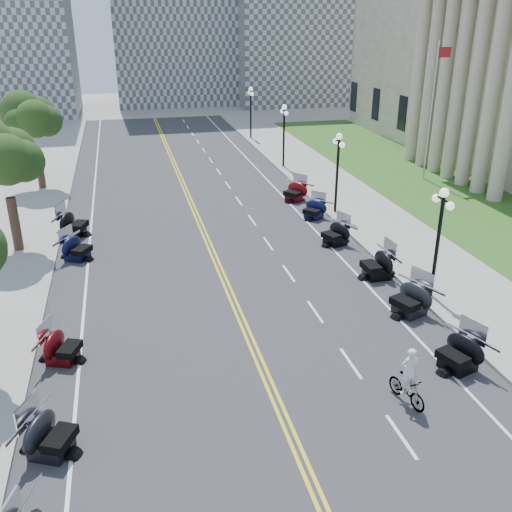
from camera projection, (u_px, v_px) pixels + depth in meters
ground at (265, 375)px, 20.01m from camera, size 160.00×160.00×0.00m
road at (217, 263)px, 28.96m from camera, size 16.00×90.00×0.01m
centerline_yellow_a at (215, 263)px, 28.93m from camera, size 0.12×90.00×0.00m
centerline_yellow_b at (219, 263)px, 28.98m from camera, size 0.12×90.00×0.00m
edge_line_north at (336, 252)px, 30.31m from camera, size 0.12×90.00×0.00m
edge_line_south at (87, 276)px, 27.60m from camera, size 0.12×90.00×0.00m
lane_dash_5 at (401, 436)px, 17.10m from camera, size 0.12×2.00×0.00m
lane_dash_6 at (351, 363)px, 20.68m from camera, size 0.12×2.00×0.00m
lane_dash_7 at (315, 312)px, 24.26m from camera, size 0.12×2.00×0.00m
lane_dash_8 at (289, 273)px, 27.84m from camera, size 0.12×2.00×0.00m
lane_dash_9 at (268, 244)px, 31.42m from camera, size 0.12×2.00×0.00m
lane_dash_10 at (252, 220)px, 35.00m from camera, size 0.12×2.00×0.00m
lane_dash_11 at (239, 201)px, 38.58m from camera, size 0.12×2.00×0.00m
lane_dash_12 at (228, 185)px, 42.16m from camera, size 0.12×2.00×0.00m
lane_dash_13 at (219, 172)px, 45.74m from camera, size 0.12×2.00×0.00m
lane_dash_14 at (211, 160)px, 49.32m from camera, size 0.12×2.00×0.00m
lane_dash_15 at (204, 150)px, 52.90m from camera, size 0.12×2.00×0.00m
lane_dash_16 at (198, 141)px, 56.48m from camera, size 0.12×2.00×0.00m
lane_dash_17 at (193, 134)px, 60.06m from camera, size 0.12×2.00×0.00m
lane_dash_18 at (188, 127)px, 63.65m from camera, size 0.12×2.00×0.00m
lane_dash_19 at (184, 121)px, 67.23m from camera, size 0.12×2.00×0.00m
sidewalk_north at (406, 244)px, 31.15m from camera, size 5.00×90.00×0.15m
lawn at (445, 195)px, 39.81m from camera, size 9.00×60.00×0.10m
distant_block_c at (305, 19)px, 78.54m from camera, size 20.00×14.00×22.00m
street_lamp_2 at (437, 244)px, 24.39m from camera, size 0.50×1.20×4.90m
street_lamp_3 at (337, 174)px, 35.13m from camera, size 0.50×1.20×4.90m
street_lamp_4 at (284, 136)px, 45.87m from camera, size 0.50×1.20×4.90m
street_lamp_5 at (251, 113)px, 56.61m from camera, size 0.50×1.20×4.90m
flagpole at (431, 113)px, 41.55m from camera, size 1.10×0.20×10.00m
tree_3 at (4, 164)px, 28.55m from camera, size 4.80×4.80×9.20m
tree_4 at (33, 123)px, 39.30m from camera, size 4.80×4.80×9.20m
motorcycle_n_5 at (459, 351)px, 20.11m from camera, size 2.59×2.59×1.43m
motorcycle_n_6 at (411, 298)px, 23.83m from camera, size 2.79×2.79×1.50m
motorcycle_n_7 at (378, 263)px, 27.15m from camera, size 2.21×2.21×1.48m
motorcycle_n_8 at (336, 233)px, 31.10m from camera, size 2.55×2.55×1.37m
motorcycle_n_9 at (314, 208)px, 35.10m from camera, size 2.59×2.59×1.28m
motorcycle_n_10 at (295, 191)px, 38.41m from camera, size 2.82×2.82×1.41m
motorcycle_s_5 at (49, 433)px, 16.22m from camera, size 2.66×2.66×1.40m
motorcycle_s_6 at (61, 345)px, 20.59m from camera, size 2.42×2.42×1.31m
motorcycle_s_8 at (76, 247)px, 29.20m from camera, size 2.70×2.70×1.37m
motorcycle_s_9 at (73, 223)px, 32.32m from camera, size 2.83×2.83×1.54m
bicycle at (407, 390)px, 18.42m from camera, size 0.89×1.73×1.00m
cyclist_rider at (411, 354)px, 17.89m from camera, size 0.62×0.41×1.70m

